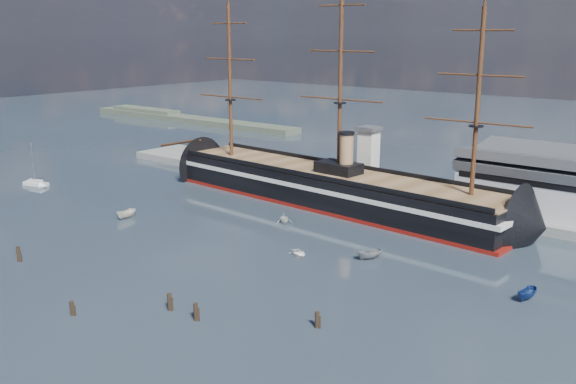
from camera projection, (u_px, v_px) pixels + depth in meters
The scene contains 16 objects.
ground at pixel (271, 222), 135.59m from camera, with size 600.00×600.00×0.00m, color #24323F.
quay at pixel (398, 197), 156.53m from camera, with size 180.00×18.00×2.00m, color slate.
quay_tower at pixel (368, 156), 156.19m from camera, with size 5.00×5.00×15.00m.
shoreline at pixel (175, 117), 292.00m from camera, with size 120.00×10.00×4.00m.
warship at pixel (325, 186), 149.95m from camera, with size 113.35×21.68×53.94m.
sailboat at pixel (36, 183), 167.88m from camera, with size 7.40×4.03×11.37m.
motorboat_a at pixel (127, 218), 138.62m from camera, with size 5.87×2.15×2.35m, color #EBE8CC.
motorboat_c at pixel (369, 260), 113.48m from camera, with size 5.50×2.02×2.20m, color gray.
motorboat_d at pixel (284, 223), 135.21m from camera, with size 6.22×2.69×2.28m, color white.
motorboat_e at pixel (299, 256), 115.45m from camera, with size 2.68×1.07×1.25m, color white.
motorboat_f at pixel (527, 300), 96.47m from camera, with size 5.46×2.00×2.18m, color navy.
piling_near_left at pixel (19, 261), 112.60m from camera, with size 0.64×0.64×3.45m, color black.
piling_near_mid at pixel (72, 315), 91.28m from camera, with size 0.64×0.64×2.83m, color black.
piling_near_right at pixel (196, 320), 89.61m from camera, with size 0.64×0.64×3.29m, color black.
piling_far_right at pixel (317, 328), 87.42m from camera, with size 0.64×0.64×3.05m, color black.
piling_extra at pixel (170, 310), 92.92m from camera, with size 0.64×0.64×3.29m, color black.
Camera 1 is at (84.87, -58.48, 39.21)m, focal length 40.00 mm.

